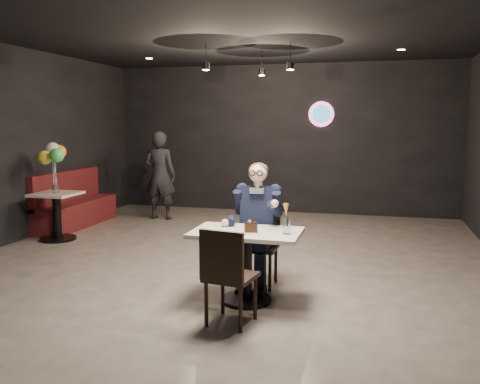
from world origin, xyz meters
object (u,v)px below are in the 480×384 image
(chair_near, at_px, (231,275))
(side_table, at_px, (57,215))
(seated_man, at_px, (258,223))
(chair_far, at_px, (258,246))
(passerby, at_px, (160,175))
(booth_bench, at_px, (76,199))
(main_table, at_px, (246,266))
(sundae_glass, at_px, (286,226))
(balloon_vase, at_px, (56,188))

(chair_near, height_order, side_table, chair_near)
(chair_near, relative_size, seated_man, 0.64)
(chair_far, relative_size, chair_near, 1.00)
(chair_far, distance_m, passerby, 4.38)
(booth_bench, height_order, passerby, passerby)
(main_table, relative_size, seated_man, 0.76)
(seated_man, bearing_deg, booth_bench, 148.20)
(sundae_glass, height_order, side_table, sundae_glass)
(chair_far, height_order, side_table, chair_far)
(booth_bench, xyz_separation_m, passerby, (1.17, 1.04, 0.35))
(main_table, height_order, booth_bench, booth_bench)
(main_table, height_order, chair_far, chair_far)
(seated_man, xyz_separation_m, side_table, (-3.56, 1.39, -0.32))
(main_table, relative_size, balloon_vase, 7.41)
(main_table, bearing_deg, chair_near, -90.00)
(booth_bench, bearing_deg, chair_near, -42.36)
(chair_near, height_order, seated_man, seated_man)
(chair_near, bearing_deg, passerby, 129.80)
(main_table, distance_m, side_table, 4.06)
(main_table, distance_m, chair_far, 0.56)
(chair_near, bearing_deg, side_table, 153.93)
(chair_near, distance_m, side_table, 4.36)
(chair_far, xyz_separation_m, booth_bench, (-3.86, 2.39, 0.03))
(booth_bench, bearing_deg, chair_far, -31.80)
(main_table, height_order, balloon_vase, balloon_vase)
(sundae_glass, height_order, balloon_vase, sundae_glass)
(side_table, bearing_deg, chair_near, -35.30)
(seated_man, xyz_separation_m, balloon_vase, (-3.56, 1.39, 0.10))
(chair_far, bearing_deg, chair_near, -90.00)
(main_table, relative_size, chair_far, 1.20)
(chair_far, relative_size, sundae_glass, 5.65)
(chair_near, xyz_separation_m, side_table, (-3.56, 2.52, -0.06))
(sundae_glass, relative_size, passerby, 0.10)
(side_table, bearing_deg, booth_bench, 106.70)
(seated_man, distance_m, balloon_vase, 3.83)
(booth_bench, distance_m, side_table, 1.05)
(chair_far, distance_m, chair_near, 1.13)
(side_table, relative_size, passerby, 0.48)
(main_table, bearing_deg, passerby, 124.08)
(balloon_vase, bearing_deg, chair_far, -21.38)
(sundae_glass, distance_m, side_table, 4.46)
(balloon_vase, bearing_deg, sundae_glass, -26.42)
(seated_man, height_order, sundae_glass, seated_man)
(chair_near, xyz_separation_m, sundae_glass, (0.41, 0.55, 0.37))
(passerby, bearing_deg, seated_man, 126.90)
(chair_near, relative_size, passerby, 0.55)
(main_table, relative_size, booth_bench, 0.56)
(chair_far, distance_m, balloon_vase, 3.84)
(seated_man, distance_m, passerby, 4.37)
(side_table, bearing_deg, main_table, -28.63)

